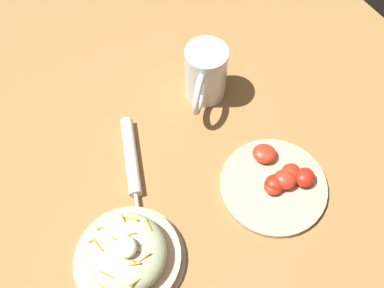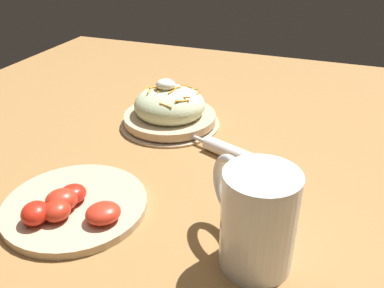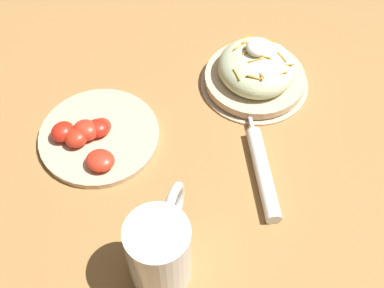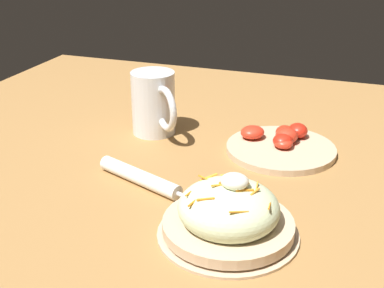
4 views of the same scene
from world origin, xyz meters
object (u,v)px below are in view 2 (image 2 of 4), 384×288
at_px(salad_plate, 170,110).
at_px(tomato_plate, 73,205).
at_px(beer_mug, 256,222).
at_px(napkin_roll, 245,158).

bearing_deg(salad_plate, tomato_plate, -93.15).
bearing_deg(salad_plate, beer_mug, -51.95).
xyz_separation_m(salad_plate, beer_mug, (0.26, -0.33, 0.03)).
bearing_deg(beer_mug, tomato_plate, 179.52).
relative_size(salad_plate, napkin_roll, 1.02).
xyz_separation_m(beer_mug, napkin_roll, (-0.07, 0.23, -0.05)).
bearing_deg(tomato_plate, beer_mug, -0.48).
height_order(salad_plate, tomato_plate, salad_plate).
relative_size(beer_mug, tomato_plate, 0.62).
xyz_separation_m(salad_plate, tomato_plate, (-0.02, -0.33, -0.02)).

